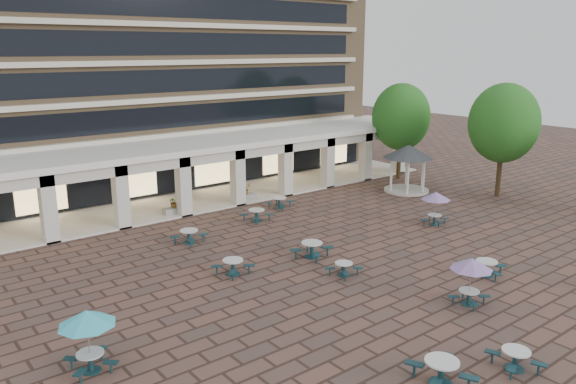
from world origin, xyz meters
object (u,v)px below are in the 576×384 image
(picnic_table_0, at_px, (441,370))
(picnic_table_1, at_px, (515,358))
(planter_left, at_px, (174,207))
(planter_right, at_px, (246,194))
(gazebo, at_px, (408,157))

(picnic_table_0, xyz_separation_m, picnic_table_1, (2.72, -1.03, -0.08))
(planter_left, bearing_deg, picnic_table_0, -95.31)
(picnic_table_1, bearing_deg, planter_right, 101.49)
(gazebo, xyz_separation_m, planter_left, (-16.98, 5.32, -2.16))
(gazebo, distance_m, planter_right, 12.70)
(gazebo, bearing_deg, picnic_table_1, -131.41)
(picnic_table_0, xyz_separation_m, gazebo, (19.11, 17.55, 2.17))
(planter_left, height_order, planter_right, planter_right)
(picnic_table_0, height_order, gazebo, gazebo)
(picnic_table_1, xyz_separation_m, gazebo, (16.39, 18.58, 2.25))
(picnic_table_1, height_order, planter_right, planter_right)
(picnic_table_1, bearing_deg, gazebo, 72.04)
(planter_left, bearing_deg, planter_right, -0.00)
(picnic_table_0, xyz_separation_m, planter_left, (2.12, 22.87, 0.02))
(picnic_table_1, relative_size, gazebo, 0.52)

